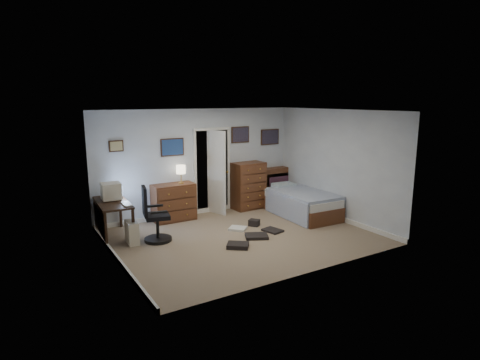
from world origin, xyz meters
The scene contains 15 objects.
floor centered at (0.00, 0.00, -0.01)m, with size 5.00×4.00×0.02m, color #83735A.
computer_desk centered at (-2.29, 1.33, 0.56)m, with size 0.65×1.29×0.73m.
crt_monitor centered at (-2.18, 1.48, 0.91)m, with size 0.40×0.37×0.35m.
keyboard centered at (-2.02, 0.98, 0.74)m, with size 0.15×0.39×0.02m, color beige.
pc_tower centered at (-2.00, 0.78, 0.22)m, with size 0.22×0.42×0.44m.
office_chair centered at (-1.59, 0.66, 0.42)m, with size 0.63×0.63×1.10m.
media_stack centered at (-2.32, 2.27, 0.45)m, with size 0.18×0.18×0.89m, color maroon.
low_dresser centered at (-0.74, 1.77, 0.42)m, with size 0.95×0.47×0.84m, color #5C301D.
table_lamp centered at (-0.54, 1.77, 1.14)m, with size 0.21×0.21×0.41m.
doorway centered at (0.35, 2.27, 1.00)m, with size 0.96×1.12×2.05m.
tall_dresser centered at (1.25, 1.75, 0.59)m, with size 0.80×0.47×1.17m, color #5C301D.
headboard_bookcase centered at (2.31, 1.86, 0.50)m, with size 1.05×0.28×0.94m.
bed centered at (1.99, 0.59, 0.30)m, with size 1.12×1.99×0.64m.
wall_posters centered at (0.57, 1.98, 1.75)m, with size 4.38×0.04×0.60m.
floor_clutter centered at (0.17, -0.05, 0.04)m, with size 1.53×1.36×0.14m.
Camera 1 is at (-4.01, -6.54, 2.73)m, focal length 30.00 mm.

